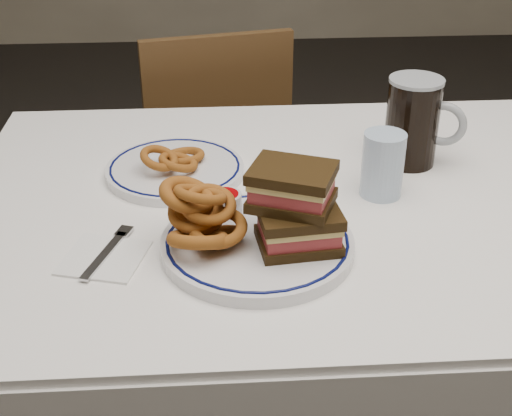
{
  "coord_description": "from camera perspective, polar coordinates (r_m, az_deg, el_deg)",
  "views": [
    {
      "loc": [
        -0.19,
        -1.08,
        1.35
      ],
      "look_at": [
        -0.13,
        -0.18,
        0.83
      ],
      "focal_mm": 50.0,
      "sensor_mm": 36.0,
      "label": 1
    }
  ],
  "objects": [
    {
      "name": "far_plate",
      "position": [
        1.32,
        -6.49,
        3.09
      ],
      "size": [
        0.25,
        0.25,
        0.02
      ],
      "color": "white",
      "rests_on": "dining_table"
    },
    {
      "name": "chair_far",
      "position": [
        2.05,
        -3.53,
        4.01
      ],
      "size": [
        0.46,
        0.46,
        0.85
      ],
      "color": "#422915",
      "rests_on": "floor"
    },
    {
      "name": "main_plate",
      "position": [
        1.09,
        0.11,
        -2.89
      ],
      "size": [
        0.3,
        0.3,
        0.02
      ],
      "color": "white",
      "rests_on": "dining_table"
    },
    {
      "name": "ketchup_ramekin",
      "position": [
        1.15,
        -2.51,
        0.55
      ],
      "size": [
        0.05,
        0.05,
        0.03
      ],
      "color": "silver",
      "rests_on": "main_plate"
    },
    {
      "name": "reuben_sandwich",
      "position": [
        1.04,
        3.17,
        0.06
      ],
      "size": [
        0.15,
        0.13,
        0.12
      ],
      "color": "black",
      "rests_on": "main_plate"
    },
    {
      "name": "onion_rings_far",
      "position": [
        1.31,
        -6.52,
        3.95
      ],
      "size": [
        0.12,
        0.12,
        0.06
      ],
      "color": "brown",
      "rests_on": "far_plate"
    },
    {
      "name": "dining_table",
      "position": [
        1.3,
        5.19,
        -3.09
      ],
      "size": [
        1.27,
        0.87,
        0.75
      ],
      "color": "white",
      "rests_on": "floor"
    },
    {
      "name": "water_glass",
      "position": [
        1.24,
        10.1,
        3.43
      ],
      "size": [
        0.07,
        0.07,
        0.11
      ],
      "primitive_type": "cylinder",
      "color": "#A9C0DA",
      "rests_on": "dining_table"
    },
    {
      "name": "beer_mug",
      "position": [
        1.36,
        12.54,
        6.8
      ],
      "size": [
        0.14,
        0.1,
        0.17
      ],
      "color": "black",
      "rests_on": "dining_table"
    },
    {
      "name": "napkin_fork",
      "position": [
        1.1,
        -11.99,
        -3.79
      ],
      "size": [
        0.14,
        0.16,
        0.01
      ],
      "color": "white",
      "rests_on": "dining_table"
    },
    {
      "name": "onion_rings_main",
      "position": [
        1.06,
        -4.31,
        -0.64
      ],
      "size": [
        0.13,
        0.14,
        0.12
      ],
      "color": "brown",
      "rests_on": "main_plate"
    }
  ]
}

